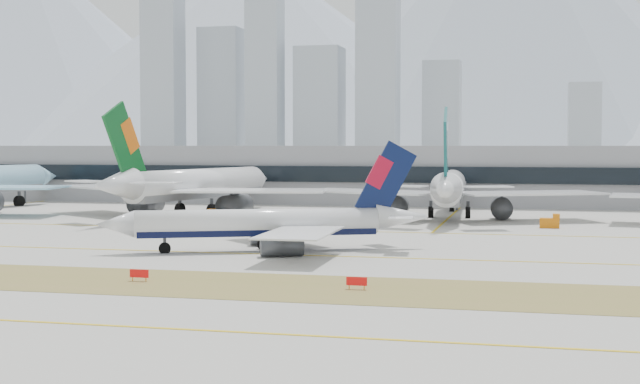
% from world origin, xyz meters
% --- Properties ---
extents(ground, '(3000.00, 3000.00, 0.00)m').
position_xyz_m(ground, '(0.00, 0.00, 0.00)').
color(ground, '#A8A49D').
rests_on(ground, ground).
extents(apron_markings, '(360.00, 122.22, 0.06)m').
position_xyz_m(apron_markings, '(0.00, -53.95, 0.02)').
color(apron_markings, olive).
rests_on(apron_markings, ground).
extents(taxiing_airliner, '(45.11, 38.22, 16.00)m').
position_xyz_m(taxiing_airliner, '(-4.70, -1.14, 3.86)').
color(taxiing_airliner, white).
rests_on(taxiing_airliner, ground).
extents(widebody_eva, '(65.33, 64.91, 23.79)m').
position_xyz_m(widebody_eva, '(-39.16, 56.79, 6.32)').
color(widebody_eva, white).
rests_on(widebody_eva, ground).
extents(widebody_cathay, '(62.74, 61.42, 22.39)m').
position_xyz_m(widebody_cathay, '(15.16, 62.52, 5.95)').
color(widebody_cathay, white).
rests_on(widebody_cathay, ground).
extents(terminal, '(280.00, 43.10, 15.00)m').
position_xyz_m(terminal, '(0.00, 114.84, 7.50)').
color(terminal, gray).
rests_on(terminal, ground).
extents(hold_sign_left, '(2.20, 0.15, 1.35)m').
position_xyz_m(hold_sign_left, '(-10.70, -32.00, 0.88)').
color(hold_sign_left, red).
rests_on(hold_sign_left, ground).
extents(hold_sign_right, '(2.20, 0.15, 1.35)m').
position_xyz_m(hold_sign_right, '(13.82, -32.00, 0.88)').
color(hold_sign_right, red).
rests_on(hold_sign_right, ground).
extents(gse_b, '(3.55, 2.00, 2.60)m').
position_xyz_m(gse_b, '(-14.14, 40.76, 1.05)').
color(gse_b, orange).
rests_on(gse_b, ground).
extents(gse_c, '(3.55, 2.00, 2.60)m').
position_xyz_m(gse_c, '(35.11, 44.61, 1.05)').
color(gse_c, orange).
rests_on(gse_c, ground).
extents(gse_extra, '(3.55, 2.00, 2.60)m').
position_xyz_m(gse_extra, '(-30.66, 42.37, 1.05)').
color(gse_extra, orange).
rests_on(gse_extra, ground).
extents(city_skyline, '(342.00, 49.80, 140.00)m').
position_xyz_m(city_skyline, '(-106.76, 453.42, 49.80)').
color(city_skyline, '#9BA5B0').
rests_on(city_skyline, ground).
extents(mountain_ridge, '(2830.00, 1120.00, 470.00)m').
position_xyz_m(mountain_ridge, '(33.00, 1404.14, 181.85)').
color(mountain_ridge, '#9EA8B7').
rests_on(mountain_ridge, ground).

